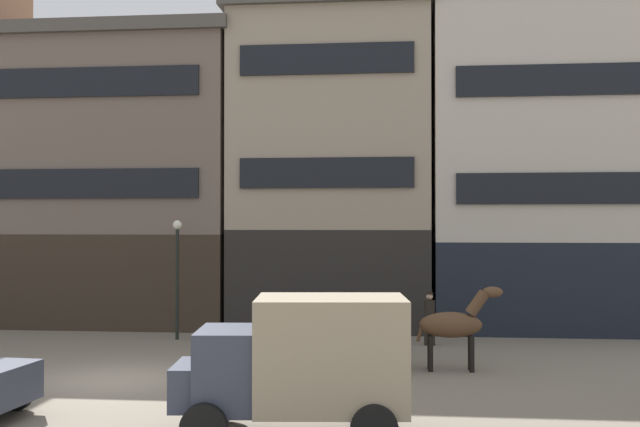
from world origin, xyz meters
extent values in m
plane|color=slate|center=(0.00, 0.00, 0.00)|extent=(120.00, 120.00, 0.00)
cube|color=#33281E|center=(-4.15, 10.95, 1.80)|extent=(9.88, 5.56, 3.60)
cube|color=#66564C|center=(-4.15, 10.95, 7.38)|extent=(9.88, 5.56, 7.57)
cube|color=#47423D|center=(-4.15, 10.95, 11.42)|extent=(10.38, 6.06, 0.50)
cube|color=black|center=(-4.15, 8.11, 5.49)|extent=(8.30, 0.12, 1.10)
cube|color=black|center=(-4.15, 8.11, 9.28)|extent=(8.30, 0.12, 1.10)
cube|color=black|center=(4.69, 10.95, 1.89)|extent=(7.50, 5.56, 3.78)
cube|color=gray|center=(4.69, 10.95, 7.89)|extent=(7.50, 5.56, 8.23)
cube|color=#47423D|center=(4.69, 10.95, 12.25)|extent=(8.00, 6.06, 0.50)
cube|color=black|center=(4.69, 8.11, 5.83)|extent=(6.30, 0.12, 1.10)
cube|color=black|center=(4.69, 8.11, 9.95)|extent=(6.30, 0.12, 1.10)
cube|color=black|center=(13.04, 10.95, 1.67)|extent=(8.90, 5.56, 3.34)
cube|color=#B7AD9E|center=(13.04, 10.95, 9.03)|extent=(8.90, 5.56, 11.38)
cube|color=black|center=(13.04, 8.11, 5.23)|extent=(7.47, 0.12, 1.10)
cube|color=black|center=(13.04, 8.11, 9.03)|extent=(7.47, 0.12, 1.10)
cube|color=brown|center=(5.76, 2.09, 0.70)|extent=(2.71, 1.32, 0.36)
cube|color=brown|center=(5.76, 2.09, 1.43)|extent=(2.30, 1.12, 1.10)
cube|color=brown|center=(6.90, 2.10, 1.18)|extent=(0.41, 1.04, 0.50)
cylinder|color=black|center=(6.65, 2.81, 0.55)|extent=(1.10, 0.09, 1.10)
cylinder|color=black|center=(6.66, 1.39, 0.55)|extent=(1.10, 0.09, 1.10)
cylinder|color=black|center=(4.85, 2.80, 0.55)|extent=(1.10, 0.09, 1.10)
cylinder|color=black|center=(4.86, 1.38, 0.55)|extent=(1.10, 0.09, 1.10)
ellipsoid|color=#513823|center=(8.66, 2.09, 1.25)|extent=(1.70, 0.61, 0.70)
cylinder|color=#513823|center=(9.38, 2.10, 1.85)|extent=(0.67, 0.33, 0.76)
ellipsoid|color=#513823|center=(9.78, 2.10, 2.15)|extent=(0.56, 0.24, 0.30)
cylinder|color=#513823|center=(7.85, 2.09, 1.10)|extent=(0.27, 0.10, 0.65)
cylinder|color=black|center=(9.21, 2.28, 0.47)|extent=(0.14, 0.14, 0.95)
cylinder|color=black|center=(9.21, 1.92, 0.47)|extent=(0.14, 0.14, 0.95)
cylinder|color=black|center=(8.11, 2.27, 0.47)|extent=(0.14, 0.14, 0.95)
cylinder|color=black|center=(8.11, 1.91, 0.47)|extent=(0.14, 0.14, 0.95)
cube|color=#333847|center=(4.15, -4.57, 1.27)|extent=(1.55, 1.82, 1.50)
cube|color=#333847|center=(3.45, -4.64, 0.97)|extent=(1.03, 1.52, 0.80)
cube|color=gray|center=(5.94, -4.40, 1.57)|extent=(2.97, 2.16, 2.10)
cube|color=silver|center=(3.70, -4.61, 1.52)|extent=(0.32, 1.37, 0.64)
cylinder|color=black|center=(3.61, -3.67, 0.42)|extent=(0.86, 0.30, 0.84)
cylinder|color=black|center=(6.60, -3.39, 0.42)|extent=(0.86, 0.30, 0.84)
cylinder|color=black|center=(-0.93, -3.15, 0.33)|extent=(0.67, 0.24, 0.66)
cylinder|color=black|center=(8.18, 6.27, 0.42)|extent=(0.16, 0.16, 0.85)
cylinder|color=black|center=(8.38, 6.27, 0.42)|extent=(0.16, 0.16, 0.85)
cylinder|color=black|center=(8.28, 6.27, 1.16)|extent=(0.45, 0.45, 0.62)
sphere|color=tan|center=(8.28, 6.27, 1.60)|extent=(0.22, 0.22, 0.22)
cylinder|color=black|center=(8.28, 6.27, 1.70)|extent=(0.28, 0.28, 0.02)
cylinder|color=black|center=(8.28, 6.27, 1.75)|extent=(0.18, 0.18, 0.09)
cylinder|color=black|center=(-0.35, 6.63, 1.90)|extent=(0.12, 0.12, 3.80)
sphere|color=silver|center=(-0.35, 6.63, 3.96)|extent=(0.32, 0.32, 0.32)
camera|label=1|loc=(7.14, -18.32, 4.01)|focal=41.51mm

